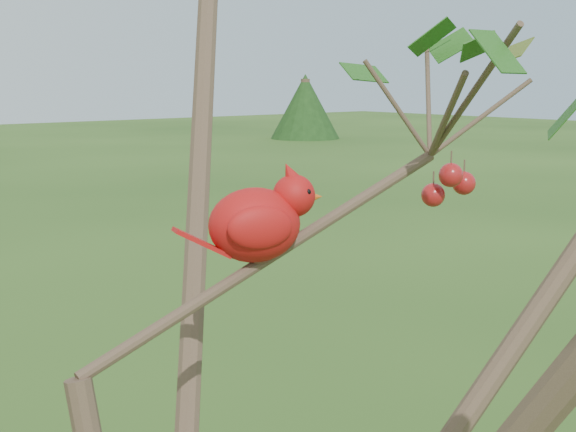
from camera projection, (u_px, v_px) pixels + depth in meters
name	position (u px, v px, depth m)	size (l,w,h in m)	color
crabapple_tree	(180.00, 253.00, 1.03)	(2.35, 2.05, 2.95)	#443324
cardinal	(259.00, 221.00, 1.23)	(0.21, 0.14, 0.15)	red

